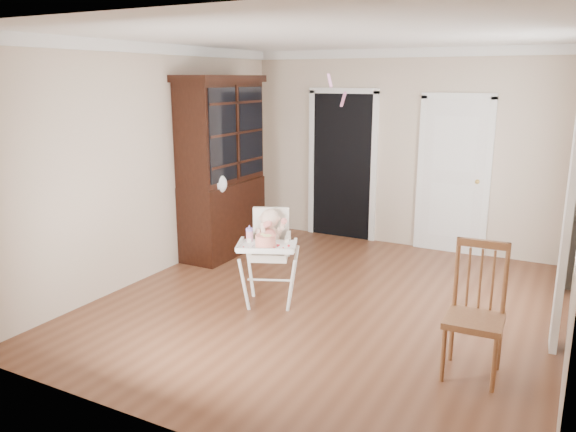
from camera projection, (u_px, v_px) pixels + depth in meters
The scene contains 15 objects.
floor at pixel (328, 304), 5.91m from camera, with size 5.00×5.00×0.00m, color brown.
ceiling at pixel (333, 36), 5.27m from camera, with size 5.00×5.00×0.00m, color white.
wall_back at pixel (403, 150), 7.74m from camera, with size 4.50×4.50×0.00m, color beige.
wall_left at pixel (156, 162), 6.61m from camera, with size 5.00×5.00×0.00m, color beige.
crown_molding at pixel (333, 42), 5.28m from camera, with size 4.50×5.00×0.12m, color white, non-canonical shape.
doorway at pixel (342, 163), 8.19m from camera, with size 1.06×0.05×2.22m.
closet_door at pixel (453, 177), 7.48m from camera, with size 0.96×0.09×2.13m.
window_right at pixel (576, 190), 5.30m from camera, with size 0.13×1.84×2.30m.
high_chair at pixel (270, 246), 5.77m from camera, with size 0.82×0.89×1.02m.
baby at pixel (270, 231), 5.76m from camera, with size 0.34×0.25×0.46m.
cake at pixel (265, 241), 5.47m from camera, with size 0.26×0.26×0.12m.
sippy_cup at pixel (249, 234), 5.64m from camera, with size 0.07×0.07×0.17m.
china_cabinet at pixel (222, 167), 7.37m from camera, with size 0.62×1.39×2.35m.
dining_chair at pixel (475, 315), 4.41m from camera, with size 0.45×0.45×1.07m.
streamer at pixel (330, 80), 6.23m from camera, with size 0.03×0.50×0.02m, color pink, non-canonical shape.
Camera 1 is at (2.20, -5.08, 2.31)m, focal length 35.00 mm.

